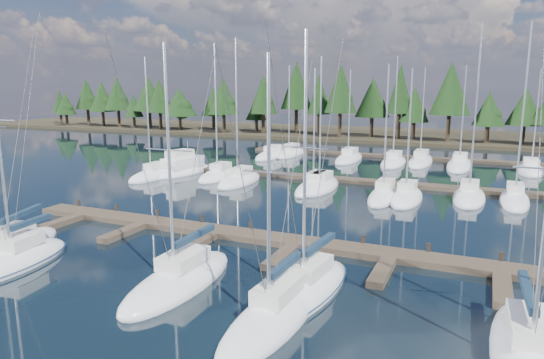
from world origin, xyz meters
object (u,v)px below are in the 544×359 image
at_px(front_sailboat_1, 17,260).
at_px(front_sailboat_5, 528,357).
at_px(main_dock, 295,245).
at_px(motor_yacht_left, 183,169).
at_px(front_sailboat_3, 274,316).
at_px(front_sailboat_0, 7,252).
at_px(front_sailboat_2, 180,280).
at_px(front_sailboat_4, 307,290).

distance_m(front_sailboat_1, front_sailboat_5, 26.48).
relative_size(main_dock, motor_yacht_left, 4.54).
xyz_separation_m(front_sailboat_1, front_sailboat_3, (16.44, -0.32, -0.02)).
distance_m(front_sailboat_3, motor_yacht_left, 38.27).
height_order(front_sailboat_0, front_sailboat_1, front_sailboat_1).
bearing_deg(front_sailboat_0, main_dock, 28.86).
bearing_deg(front_sailboat_2, front_sailboat_5, -3.14).
height_order(front_sailboat_0, front_sailboat_2, front_sailboat_0).
distance_m(front_sailboat_4, motor_yacht_left, 36.15).
bearing_deg(motor_yacht_left, front_sailboat_4, -46.25).
bearing_deg(front_sailboat_3, front_sailboat_2, 164.78).
distance_m(front_sailboat_3, front_sailboat_5, 10.07).
distance_m(main_dock, front_sailboat_0, 17.74).
distance_m(front_sailboat_1, front_sailboat_2, 10.43).
xyz_separation_m(front_sailboat_4, front_sailboat_5, (9.63, -2.44, -0.00)).
relative_size(front_sailboat_0, front_sailboat_2, 1.11).
bearing_deg(front_sailboat_0, front_sailboat_1, -21.76).
relative_size(front_sailboat_1, motor_yacht_left, 1.58).
distance_m(front_sailboat_0, front_sailboat_2, 12.14).
bearing_deg(front_sailboat_3, front_sailboat_1, 178.88).
relative_size(front_sailboat_2, front_sailboat_4, 0.97).
height_order(front_sailboat_1, motor_yacht_left, front_sailboat_1).
xyz_separation_m(front_sailboat_0, front_sailboat_4, (18.62, 2.19, -0.00)).
bearing_deg(front_sailboat_5, front_sailboat_0, 179.48).
relative_size(main_dock, front_sailboat_3, 3.56).
bearing_deg(front_sailboat_4, front_sailboat_0, -173.31).
xyz_separation_m(front_sailboat_1, front_sailboat_2, (10.34, 1.34, -0.03)).
bearing_deg(front_sailboat_4, front_sailboat_3, -97.24).
bearing_deg(front_sailboat_5, front_sailboat_2, 176.86).
distance_m(front_sailboat_0, front_sailboat_3, 18.24).
height_order(front_sailboat_2, front_sailboat_5, front_sailboat_5).
relative_size(front_sailboat_1, front_sailboat_5, 1.12).
bearing_deg(front_sailboat_0, motor_yacht_left, 102.69).
height_order(front_sailboat_0, front_sailboat_3, front_sailboat_0).
xyz_separation_m(front_sailboat_3, motor_yacht_left, (-24.59, 29.33, 0.23)).
height_order(front_sailboat_1, front_sailboat_4, front_sailboat_1).
relative_size(front_sailboat_1, front_sailboat_2, 1.17).
xyz_separation_m(front_sailboat_4, motor_yacht_left, (-24.99, 26.11, 0.22)).
relative_size(front_sailboat_0, front_sailboat_1, 0.94).
relative_size(main_dock, front_sailboat_2, 3.36).
bearing_deg(motor_yacht_left, front_sailboat_3, -50.03).
relative_size(front_sailboat_2, motor_yacht_left, 1.35).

